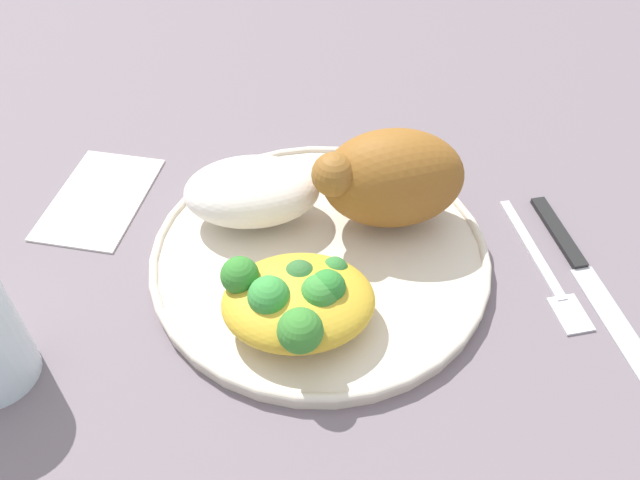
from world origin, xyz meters
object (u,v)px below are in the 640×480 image
Objects in this scene: roasted_chicken at (390,178)px; knife at (581,265)px; plate at (320,255)px; rice_pile at (252,191)px; mac_cheese_with_broccoli at (297,299)px; napkin at (99,197)px; fork at (544,268)px.

knife is (-0.15, 0.06, -0.05)m from roasted_chicken.
rice_pile is at bearing -41.28° from plate.
mac_cheese_with_broccoli is 0.23m from knife.
roasted_chicken reaches higher than mac_cheese_with_broccoli.
napkin is at bearing -12.64° from roasted_chicken.
knife is (-0.22, -0.04, -0.03)m from mac_cheese_with_broccoli.
roasted_chicken reaches higher than plate.
mac_cheese_with_broccoli is 0.20m from fork.
roasted_chicken is at bearing -20.76° from knife.
roasted_chicken is (-0.06, -0.03, 0.05)m from plate.
knife is at bearing 164.22° from napkin.
plate is 2.22× the size of napkin.
rice_pile reaches higher than fork.
plate is 1.84× the size of fork.
roasted_chicken is 0.62× the size of knife.
knife is at bearing 165.07° from rice_pile.
roasted_chicken reaches higher than fork.
plate is at bearing 29.98° from roasted_chicken.
knife is at bearing -169.08° from mac_cheese_with_broccoli.
napkin is (0.13, -0.04, -0.04)m from rice_pile.
rice_pile is at bearing -74.65° from mac_cheese_with_broccoli.
fork is at bearing 163.31° from rice_pile.
rice_pile is 0.11m from mac_cheese_with_broccoli.
mac_cheese_with_broccoli is (0.08, 0.10, -0.02)m from roasted_chicken.
roasted_chicken is at bearing 173.54° from rice_pile.
knife is at bearing 159.24° from roasted_chicken.
plate reaches higher than fork.
mac_cheese_with_broccoli is (-0.03, 0.11, -0.00)m from rice_pile.
rice_pile is at bearing -14.93° from knife.
knife is (-0.20, 0.02, -0.00)m from plate.
mac_cheese_with_broccoli is at bearing 105.35° from rice_pile.
napkin is (0.16, -0.15, -0.03)m from mac_cheese_with_broccoli.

